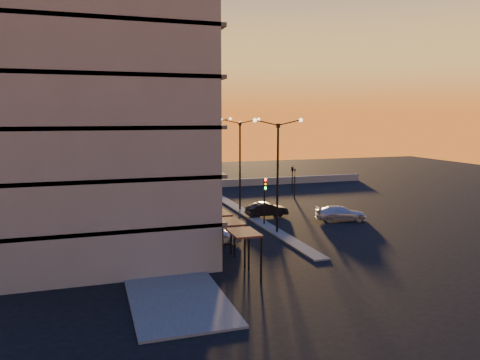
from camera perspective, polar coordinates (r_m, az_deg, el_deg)
name	(u,v)px	position (r m, az deg, el deg)	size (l,w,h in m)	color
ground	(277,233)	(39.34, 4.53, -6.46)	(120.00, 120.00, 0.00)	black
sidewalk_west	(144,231)	(40.57, -11.63, -6.07)	(5.00, 40.00, 0.12)	#4D4D4A
median	(240,210)	(48.48, 0.00, -3.63)	(1.20, 36.00, 0.12)	#4D4D4A
parapet	(218,184)	(64.09, -2.72, -0.43)	(44.00, 0.50, 1.00)	slate
building	(96,84)	(35.30, -17.19, 11.09)	(14.35, 17.08, 25.00)	slate
streetlamp_near	(278,166)	(38.35, 4.62, 1.67)	(4.32, 0.32, 9.51)	black
streetlamp_mid	(240,156)	(47.69, 0.00, 2.89)	(4.32, 0.32, 9.51)	black
streetlamp_far	(215,150)	(57.26, -3.10, 3.71)	(4.32, 0.32, 9.51)	black
traffic_light_main	(265,193)	(41.36, 3.05, -1.65)	(0.28, 0.44, 4.25)	black
signal_east_a	(295,183)	(54.72, 6.68, -0.39)	(0.13, 0.16, 3.60)	black
signal_east_b	(292,169)	(58.80, 6.41, 1.33)	(0.42, 1.99, 3.60)	black
car_hatchback	(213,234)	(35.84, -3.28, -6.62)	(1.78, 4.43, 1.51)	silver
car_sedan	(267,210)	(45.53, 3.28, -3.62)	(1.42, 4.07, 1.34)	black
car_wagon	(341,213)	(44.65, 12.22, -3.99)	(1.92, 4.72, 1.37)	#BABBC2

